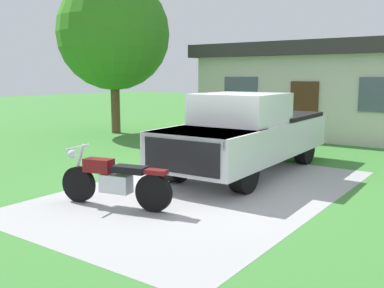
{
  "coord_description": "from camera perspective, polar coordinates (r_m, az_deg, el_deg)",
  "views": [
    {
      "loc": [
        4.73,
        -7.17,
        2.31
      ],
      "look_at": [
        -0.47,
        0.14,
        0.9
      ],
      "focal_mm": 40.96,
      "sensor_mm": 36.0,
      "label": 1
    }
  ],
  "objects": [
    {
      "name": "pickup_truck",
      "position": [
        10.62,
        7.41,
        1.53
      ],
      "size": [
        2.18,
        5.69,
        1.9
      ],
      "color": "black",
      "rests_on": "ground"
    },
    {
      "name": "ground_plane",
      "position": [
        8.89,
        1.94,
        -6.13
      ],
      "size": [
        80.0,
        80.0,
        0.0
      ],
      "primitive_type": "plane",
      "color": "#3C7D33"
    },
    {
      "name": "shade_tree",
      "position": [
        17.95,
        -10.18,
        13.94
      ],
      "size": [
        4.41,
        4.41,
        6.13
      ],
      "color": "brown",
      "rests_on": "ground"
    },
    {
      "name": "neighbor_house",
      "position": [
        18.12,
        17.35,
        6.9
      ],
      "size": [
        9.6,
        5.6,
        3.5
      ],
      "color": "beige",
      "rests_on": "ground"
    },
    {
      "name": "motorcycle",
      "position": [
        7.88,
        -10.14,
        -4.69
      ],
      "size": [
        2.18,
        0.84,
        1.09
      ],
      "color": "black",
      "rests_on": "ground"
    },
    {
      "name": "driveway_pad",
      "position": [
        8.89,
        1.94,
        -6.11
      ],
      "size": [
        4.69,
        7.43,
        0.01
      ],
      "primitive_type": "cube",
      "color": "#9E9E9E",
      "rests_on": "ground"
    }
  ]
}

